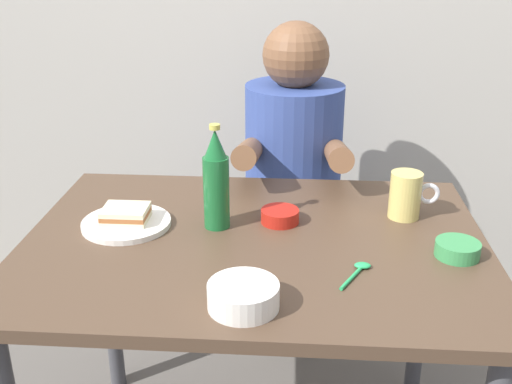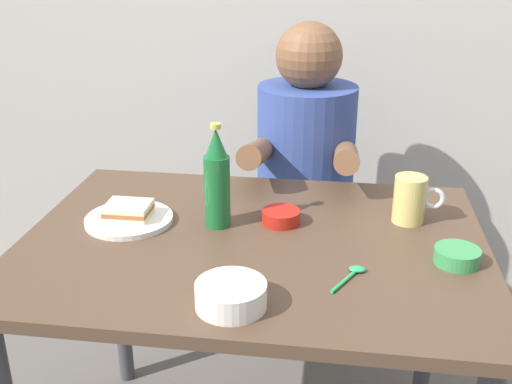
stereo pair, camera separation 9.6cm
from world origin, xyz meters
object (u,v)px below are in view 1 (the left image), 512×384
at_px(person_seated, 294,147).
at_px(beer_mug, 406,195).
at_px(plate_orange, 126,223).
at_px(beer_bottle, 216,182).
at_px(stool, 291,257).
at_px(rice_bowl_white, 245,295).
at_px(sandwich, 126,214).
at_px(dining_table, 255,273).

distance_m(person_seated, beer_mug, 0.55).
height_order(plate_orange, beer_bottle, beer_bottle).
xyz_separation_m(stool, rice_bowl_white, (-0.08, -0.92, 0.42)).
height_order(stool, rice_bowl_white, rice_bowl_white).
relative_size(stool, beer_mug, 3.57).
distance_m(sandwich, beer_mug, 0.71).
xyz_separation_m(person_seated, plate_orange, (-0.41, -0.57, -0.02)).
bearing_deg(rice_bowl_white, dining_table, 90.45).
relative_size(person_seated, plate_orange, 3.27).
bearing_deg(beer_mug, person_seated, 121.95).
relative_size(dining_table, stool, 2.44).
xyz_separation_m(sandwich, rice_bowl_white, (0.33, -0.34, -0.00)).
xyz_separation_m(plate_orange, beer_bottle, (0.23, 0.01, 0.11)).
distance_m(stool, sandwich, 0.83).
bearing_deg(dining_table, beer_mug, 22.09).
distance_m(plate_orange, rice_bowl_white, 0.47).
bearing_deg(beer_mug, dining_table, -157.91).
bearing_deg(stool, plate_orange, -124.92).
bearing_deg(plate_orange, stool, 55.08).
distance_m(stool, plate_orange, 0.81).
xyz_separation_m(sandwich, beer_bottle, (0.23, 0.01, 0.09)).
xyz_separation_m(person_seated, rice_bowl_white, (-0.08, -0.91, 0.00)).
xyz_separation_m(dining_table, stool, (0.08, 0.63, -0.30)).
distance_m(dining_table, stool, 0.70).
relative_size(beer_bottle, rice_bowl_white, 1.87).
bearing_deg(beer_mug, beer_bottle, -169.36).
distance_m(dining_table, person_seated, 0.64).
bearing_deg(person_seated, rice_bowl_white, -95.07).
distance_m(stool, person_seated, 0.42).
height_order(plate_orange, sandwich, sandwich).
height_order(stool, sandwich, sandwich).
height_order(sandwich, beer_mug, beer_mug).
relative_size(dining_table, plate_orange, 5.00).
bearing_deg(sandwich, beer_bottle, 3.76).
bearing_deg(beer_bottle, plate_orange, -176.24).
relative_size(beer_mug, rice_bowl_white, 0.90).
bearing_deg(beer_bottle, dining_table, -32.98).
xyz_separation_m(beer_mug, rice_bowl_white, (-0.37, -0.44, -0.03)).
bearing_deg(sandwich, beer_mug, 8.44).
distance_m(sandwich, beer_bottle, 0.24).
relative_size(person_seated, beer_bottle, 2.75).
xyz_separation_m(stool, beer_bottle, (-0.18, -0.57, 0.51)).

